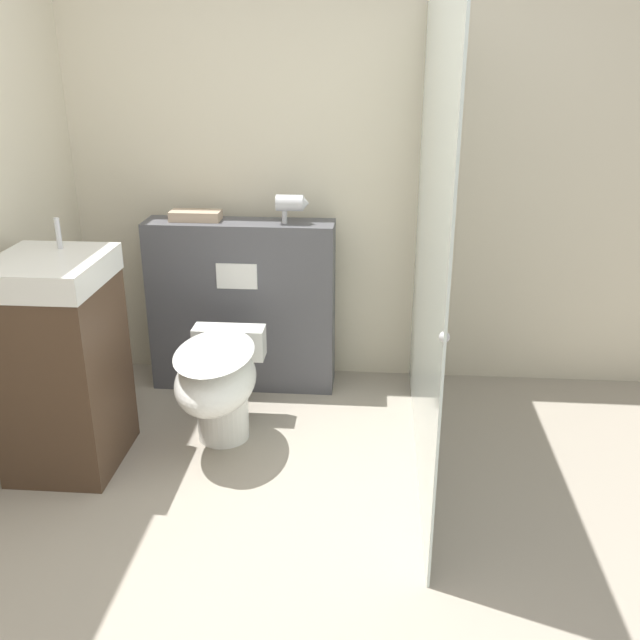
{
  "coord_description": "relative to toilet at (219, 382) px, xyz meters",
  "views": [
    {
      "loc": [
        0.38,
        -2.02,
        1.86
      ],
      "look_at": [
        0.12,
        1.13,
        0.63
      ],
      "focal_mm": 40.0,
      "sensor_mm": 36.0,
      "label": 1
    }
  ],
  "objects": [
    {
      "name": "shower_glass",
      "position": [
        0.96,
        -0.04,
        0.69
      ],
      "size": [
        0.04,
        1.81,
        2.05
      ],
      "color": "silver",
      "rests_on": "ground_plane"
    },
    {
      "name": "wall_back",
      "position": [
        0.36,
        0.89,
        0.92
      ],
      "size": [
        8.0,
        0.06,
        2.5
      ],
      "color": "beige",
      "rests_on": "ground_plane"
    },
    {
      "name": "toilet",
      "position": [
        0.0,
        0.0,
        0.0
      ],
      "size": [
        0.37,
        0.69,
        0.52
      ],
      "color": "white",
      "rests_on": "ground_plane"
    },
    {
      "name": "hair_drier",
      "position": [
        0.29,
        0.64,
        0.74
      ],
      "size": [
        0.17,
        0.09,
        0.15
      ],
      "color": "#B7B7BC",
      "rests_on": "partition_panel"
    },
    {
      "name": "partition_panel",
      "position": [
        0.0,
        0.66,
        0.15
      ],
      "size": [
        1.03,
        0.24,
        0.96
      ],
      "color": "#4C4C51",
      "rests_on": "ground_plane"
    },
    {
      "name": "ground_plane",
      "position": [
        0.36,
        -1.02,
        -0.33
      ],
      "size": [
        12.0,
        12.0,
        0.0
      ],
      "primitive_type": "plane",
      "color": "#9E9384"
    },
    {
      "name": "sink_vanity",
      "position": [
        -0.67,
        -0.22,
        0.17
      ],
      "size": [
        0.47,
        0.54,
        1.14
      ],
      "color": "#473323",
      "rests_on": "ground_plane"
    },
    {
      "name": "folded_towel",
      "position": [
        -0.24,
        0.67,
        0.65
      ],
      "size": [
        0.27,
        0.12,
        0.05
      ],
      "color": "tan",
      "rests_on": "partition_panel"
    }
  ]
}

